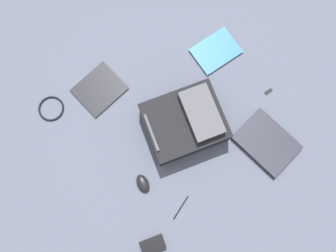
{
  "coord_description": "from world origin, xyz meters",
  "views": [
    {
      "loc": [
        -0.27,
        0.22,
        1.76
      ],
      "look_at": [
        0.0,
        0.02,
        0.02
      ],
      "focal_mm": 35.52,
      "sensor_mm": 36.0,
      "label": 1
    }
  ],
  "objects_px": {
    "backpack": "(186,122)",
    "cable_coil": "(51,109)",
    "power_brick": "(153,245)",
    "laptop": "(267,143)",
    "computer_mouse": "(143,183)",
    "pen_black": "(181,208)",
    "book_comic": "(99,89)",
    "book_manual": "(216,51)",
    "usb_stick": "(269,91)"
  },
  "relations": [
    {
      "from": "backpack",
      "to": "laptop",
      "type": "distance_m",
      "value": 0.45
    },
    {
      "from": "laptop",
      "to": "computer_mouse",
      "type": "height_order",
      "value": "computer_mouse"
    },
    {
      "from": "book_manual",
      "to": "power_brick",
      "type": "relative_size",
      "value": 2.1
    },
    {
      "from": "backpack",
      "to": "power_brick",
      "type": "distance_m",
      "value": 0.64
    },
    {
      "from": "backpack",
      "to": "computer_mouse",
      "type": "relative_size",
      "value": 4.7
    },
    {
      "from": "laptop",
      "to": "pen_black",
      "type": "bearing_deg",
      "value": 90.98
    },
    {
      "from": "backpack",
      "to": "power_brick",
      "type": "bearing_deg",
      "value": 129.51
    },
    {
      "from": "laptop",
      "to": "power_brick",
      "type": "distance_m",
      "value": 0.79
    },
    {
      "from": "backpack",
      "to": "power_brick",
      "type": "xyz_separation_m",
      "value": [
        -0.41,
        0.49,
        -0.06
      ]
    },
    {
      "from": "cable_coil",
      "to": "usb_stick",
      "type": "bearing_deg",
      "value": -120.62
    },
    {
      "from": "computer_mouse",
      "to": "backpack",
      "type": "bearing_deg",
      "value": -152.11
    },
    {
      "from": "book_comic",
      "to": "usb_stick",
      "type": "height_order",
      "value": "book_comic"
    },
    {
      "from": "book_comic",
      "to": "cable_coil",
      "type": "distance_m",
      "value": 0.28
    },
    {
      "from": "computer_mouse",
      "to": "power_brick",
      "type": "height_order",
      "value": "computer_mouse"
    },
    {
      "from": "cable_coil",
      "to": "pen_black",
      "type": "height_order",
      "value": "cable_coil"
    },
    {
      "from": "computer_mouse",
      "to": "usb_stick",
      "type": "distance_m",
      "value": 0.85
    },
    {
      "from": "book_comic",
      "to": "computer_mouse",
      "type": "bearing_deg",
      "value": 170.5
    },
    {
      "from": "cable_coil",
      "to": "backpack",
      "type": "bearing_deg",
      "value": -132.41
    },
    {
      "from": "computer_mouse",
      "to": "pen_black",
      "type": "xyz_separation_m",
      "value": [
        -0.21,
        -0.09,
        -0.01
      ]
    },
    {
      "from": "laptop",
      "to": "book_manual",
      "type": "xyz_separation_m",
      "value": [
        0.57,
        -0.09,
        -0.01
      ]
    },
    {
      "from": "backpack",
      "to": "book_manual",
      "type": "bearing_deg",
      "value": -58.1
    },
    {
      "from": "laptop",
      "to": "cable_coil",
      "type": "height_order",
      "value": "laptop"
    },
    {
      "from": "power_brick",
      "to": "laptop",
      "type": "bearing_deg",
      "value": -84.54
    },
    {
      "from": "computer_mouse",
      "to": "cable_coil",
      "type": "relative_size",
      "value": 0.69
    },
    {
      "from": "backpack",
      "to": "laptop",
      "type": "relative_size",
      "value": 1.33
    },
    {
      "from": "backpack",
      "to": "laptop",
      "type": "bearing_deg",
      "value": -138.04
    },
    {
      "from": "backpack",
      "to": "cable_coil",
      "type": "distance_m",
      "value": 0.74
    },
    {
      "from": "book_comic",
      "to": "usb_stick",
      "type": "relative_size",
      "value": 6.07
    },
    {
      "from": "computer_mouse",
      "to": "usb_stick",
      "type": "relative_size",
      "value": 2.14
    },
    {
      "from": "book_manual",
      "to": "cable_coil",
      "type": "height_order",
      "value": "book_manual"
    },
    {
      "from": "laptop",
      "to": "backpack",
      "type": "bearing_deg",
      "value": 41.96
    },
    {
      "from": "backpack",
      "to": "usb_stick",
      "type": "relative_size",
      "value": 10.05
    },
    {
      "from": "pen_black",
      "to": "backpack",
      "type": "bearing_deg",
      "value": -38.56
    },
    {
      "from": "laptop",
      "to": "pen_black",
      "type": "height_order",
      "value": "laptop"
    },
    {
      "from": "book_comic",
      "to": "pen_black",
      "type": "distance_m",
      "value": 0.77
    },
    {
      "from": "power_brick",
      "to": "backpack",
      "type": "bearing_deg",
      "value": -50.49
    },
    {
      "from": "backpack",
      "to": "cable_coil",
      "type": "bearing_deg",
      "value": 47.59
    },
    {
      "from": "cable_coil",
      "to": "usb_stick",
      "type": "height_order",
      "value": "cable_coil"
    },
    {
      "from": "backpack",
      "to": "power_brick",
      "type": "height_order",
      "value": "backpack"
    },
    {
      "from": "computer_mouse",
      "to": "cable_coil",
      "type": "bearing_deg",
      "value": -65.19
    },
    {
      "from": "computer_mouse",
      "to": "power_brick",
      "type": "relative_size",
      "value": 0.81
    },
    {
      "from": "power_brick",
      "to": "usb_stick",
      "type": "distance_m",
      "value": 1.02
    },
    {
      "from": "book_comic",
      "to": "cable_coil",
      "type": "relative_size",
      "value": 1.96
    },
    {
      "from": "book_manual",
      "to": "pen_black",
      "type": "relative_size",
      "value": 1.84
    },
    {
      "from": "cable_coil",
      "to": "pen_black",
      "type": "bearing_deg",
      "value": -162.07
    },
    {
      "from": "power_brick",
      "to": "book_comic",
      "type": "bearing_deg",
      "value": -15.02
    },
    {
      "from": "power_brick",
      "to": "pen_black",
      "type": "relative_size",
      "value": 0.87
    },
    {
      "from": "book_manual",
      "to": "power_brick",
      "type": "height_order",
      "value": "power_brick"
    },
    {
      "from": "book_manual",
      "to": "computer_mouse",
      "type": "distance_m",
      "value": 0.84
    },
    {
      "from": "book_comic",
      "to": "power_brick",
      "type": "height_order",
      "value": "power_brick"
    }
  ]
}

